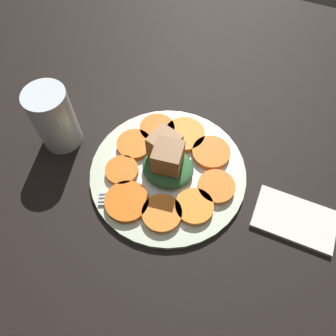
% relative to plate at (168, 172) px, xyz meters
% --- Properties ---
extents(table_slab, '(1.20, 1.20, 0.02)m').
position_rel_plate_xyz_m(table_slab, '(0.00, 0.00, -0.02)').
color(table_slab, black).
rests_on(table_slab, ground).
extents(plate, '(0.27, 0.27, 0.01)m').
position_rel_plate_xyz_m(plate, '(0.00, 0.00, 0.00)').
color(plate, beige).
rests_on(plate, table_slab).
extents(carrot_slice_0, '(0.06, 0.06, 0.01)m').
position_rel_plate_xyz_m(carrot_slice_0, '(0.02, -0.08, 0.01)').
color(carrot_slice_0, orange).
rests_on(carrot_slice_0, plate).
extents(carrot_slice_1, '(0.06, 0.06, 0.01)m').
position_rel_plate_xyz_m(carrot_slice_1, '(0.07, -0.05, 0.01)').
color(carrot_slice_1, orange).
rests_on(carrot_slice_1, plate).
extents(carrot_slice_2, '(0.06, 0.06, 0.01)m').
position_rel_plate_xyz_m(carrot_slice_2, '(0.09, 0.00, 0.01)').
color(carrot_slice_2, orange).
rests_on(carrot_slice_2, plate).
extents(carrot_slice_3, '(0.07, 0.07, 0.01)m').
position_rel_plate_xyz_m(carrot_slice_3, '(0.06, 0.06, 0.01)').
color(carrot_slice_3, orange).
rests_on(carrot_slice_3, plate).
extents(carrot_slice_4, '(0.07, 0.07, 0.01)m').
position_rel_plate_xyz_m(carrot_slice_4, '(0.00, 0.08, 0.01)').
color(carrot_slice_4, orange).
rests_on(carrot_slice_4, plate).
extents(carrot_slice_5, '(0.07, 0.07, 0.01)m').
position_rel_plate_xyz_m(carrot_slice_5, '(-0.05, 0.07, 0.01)').
color(carrot_slice_5, orange).
rests_on(carrot_slice_5, plate).
extents(carrot_slice_6, '(0.06, 0.06, 0.01)m').
position_rel_plate_xyz_m(carrot_slice_6, '(-0.08, 0.02, 0.01)').
color(carrot_slice_6, orange).
rests_on(carrot_slice_6, plate).
extents(carrot_slice_7, '(0.06, 0.06, 0.01)m').
position_rel_plate_xyz_m(carrot_slice_7, '(-0.07, -0.03, 0.01)').
color(carrot_slice_7, orange).
rests_on(carrot_slice_7, plate).
extents(carrot_slice_8, '(0.07, 0.07, 0.01)m').
position_rel_plate_xyz_m(carrot_slice_8, '(-0.04, -0.08, 0.01)').
color(carrot_slice_8, '#D76115').
rests_on(carrot_slice_8, plate).
extents(center_pile, '(0.09, 0.09, 0.07)m').
position_rel_plate_xyz_m(center_pile, '(-0.01, 0.01, 0.04)').
color(center_pile, '#2D6033').
rests_on(center_pile, plate).
extents(fork, '(0.17, 0.09, 0.00)m').
position_rel_plate_xyz_m(fork, '(-0.01, -0.06, 0.01)').
color(fork, silver).
rests_on(fork, plate).
extents(water_glass, '(0.07, 0.07, 0.12)m').
position_rel_plate_xyz_m(water_glass, '(-0.21, -0.01, 0.06)').
color(water_glass, silver).
rests_on(water_glass, table_slab).
extents(napkin, '(0.13, 0.08, 0.01)m').
position_rel_plate_xyz_m(napkin, '(0.22, -0.00, -0.00)').
color(napkin, silver).
rests_on(napkin, table_slab).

